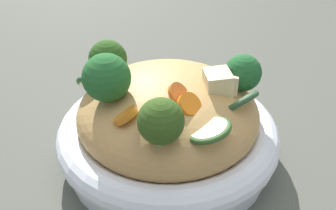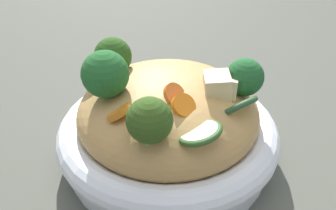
% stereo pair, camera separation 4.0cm
% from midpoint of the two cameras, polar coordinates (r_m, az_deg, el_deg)
% --- Properties ---
extents(ground_plane, '(3.00, 3.00, 0.00)m').
position_cam_midpoint_polar(ground_plane, '(0.45, 2.59, -8.30)').
color(ground_plane, '#4E5046').
extents(serving_bowl, '(0.27, 0.27, 0.06)m').
position_cam_midpoint_polar(serving_bowl, '(0.43, 2.69, -5.29)').
color(serving_bowl, white).
rests_on(serving_bowl, ground_plane).
extents(noodle_heap, '(0.22, 0.22, 0.09)m').
position_cam_midpoint_polar(noodle_heap, '(0.40, 2.83, -1.18)').
color(noodle_heap, tan).
rests_on(noodle_heap, serving_bowl).
extents(broccoli_florets, '(0.21, 0.18, 0.07)m').
position_cam_midpoint_polar(broccoli_florets, '(0.36, -0.94, 4.44)').
color(broccoli_florets, '#90AC77').
rests_on(broccoli_florets, serving_bowl).
extents(carrot_coins, '(0.10, 0.06, 0.03)m').
position_cam_midpoint_polar(carrot_coins, '(0.34, 1.47, -0.16)').
color(carrot_coins, orange).
rests_on(carrot_coins, serving_bowl).
extents(zucchini_slices, '(0.22, 0.16, 0.04)m').
position_cam_midpoint_polar(zucchini_slices, '(0.36, 3.67, 0.20)').
color(zucchini_slices, beige).
rests_on(zucchini_slices, serving_bowl).
extents(chicken_chunks, '(0.04, 0.04, 0.03)m').
position_cam_midpoint_polar(chicken_chunks, '(0.38, 11.89, 3.17)').
color(chicken_chunks, '#C7B094').
rests_on(chicken_chunks, serving_bowl).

